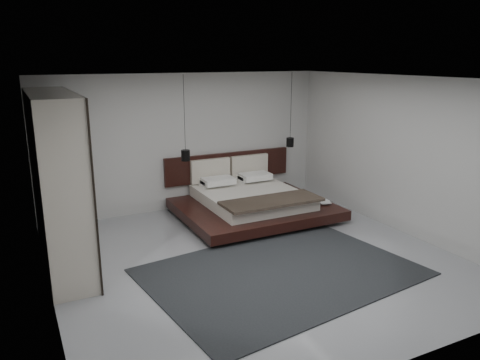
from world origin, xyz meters
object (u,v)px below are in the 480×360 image
pendant_right (290,142)px  rug (281,272)px  lattice_screen (34,166)px  pendant_left (186,155)px  bed (251,201)px  wardrobe (58,181)px

pendant_right → rug: bearing=-123.9°
lattice_screen → rug: (3.08, -3.07, -1.29)m
lattice_screen → pendant_left: size_ratio=1.58×
bed → pendant_left: pendant_left is taller
bed → pendant_left: 1.61m
rug → pendant_left: bearing=97.2°
lattice_screen → pendant_right: pendant_right is taller
pendant_left → lattice_screen: bearing=178.4°
bed → rug: size_ratio=0.76×
wardrobe → pendant_left: bearing=25.8°
lattice_screen → pendant_left: pendant_left is taller
lattice_screen → wardrobe: (0.25, -1.26, 0.01)m
bed → wardrobe: (-3.64, -0.71, 1.02)m
bed → wardrobe: wardrobe is taller
lattice_screen → wardrobe: size_ratio=0.97×
lattice_screen → wardrobe: 1.29m
pendant_right → pendant_left: bearing=180.0°
pendant_left → rug: bearing=-82.8°
pendant_right → rug: pendant_right is taller
wardrobe → pendant_right: bearing=13.8°
pendant_left → wardrobe: size_ratio=0.62×
lattice_screen → pendant_left: 2.70m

